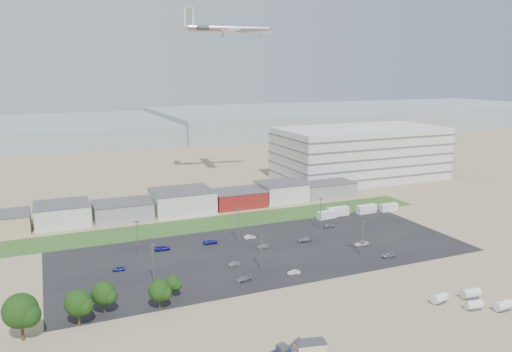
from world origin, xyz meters
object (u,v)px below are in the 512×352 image
parked_car_9 (162,248)px  airliner (229,29)px  box_trailer_a (327,215)px  parked_car_2 (388,255)px  parked_car_4 (234,264)px  parked_car_13 (294,272)px  parked_car_6 (210,242)px  tree_far_left (21,314)px  parked_car_7 (263,246)px  parked_car_5 (119,269)px  parked_car_8 (329,226)px  parked_car_11 (250,237)px  parked_car_12 (305,240)px  portable_shed (311,348)px  storage_tank_nw (440,298)px  parked_car_0 (361,244)px  parked_car_3 (244,279)px

parked_car_9 → airliner: bearing=-26.6°
box_trailer_a → parked_car_2: (-3.91, -39.90, -0.71)m
parked_car_2 → parked_car_4: bearing=-101.9°
parked_car_13 → parked_car_6: bearing=-149.7°
tree_far_left → parked_car_7: size_ratio=3.27×
box_trailer_a → parked_car_5: 77.96m
parked_car_8 → tree_far_left: bearing=108.0°
parked_car_11 → parked_car_13: parked_car_11 is taller
parked_car_12 → box_trailer_a: bearing=138.9°
portable_shed → parked_car_8: bearing=68.5°
portable_shed → parked_car_12: bearing=74.7°
tree_far_left → parked_car_9: bearing=46.9°
parked_car_12 → parked_car_13: (-14.69, -21.04, -0.11)m
box_trailer_a → parked_car_8: (-4.77, -9.52, -0.70)m
storage_tank_nw → parked_car_13: size_ratio=1.22×
box_trailer_a → tree_far_left: bearing=-159.9°
portable_shed → parked_car_0: size_ratio=1.17×
parked_car_5 → parked_car_11: 42.89m
parked_car_3 → parked_car_7: parked_car_3 is taller
parked_car_9 → portable_shed: bearing=-162.4°
parked_car_4 → parked_car_12: (26.86, 9.64, 0.09)m
parked_car_7 → portable_shed: bearing=-12.8°
parked_car_6 → portable_shed: bearing=179.3°
parked_car_5 → parked_car_9: 17.67m
parked_car_0 → parked_car_13: (-28.74, -11.14, -0.11)m
parked_car_5 → parked_car_12: parked_car_12 is taller
parked_car_0 → parked_car_5: (-70.21, 9.11, -0.10)m
parked_car_8 → parked_car_13: 42.14m
storage_tank_nw → parked_car_4: storage_tank_nw is taller
box_trailer_a → tree_far_left: (-97.76, -47.85, 4.12)m
tree_far_left → parked_car_2: tree_far_left is taller
airliner → parked_car_4: (-34.67, -95.81, -69.43)m
portable_shed → parked_car_2: 56.68m
parked_car_0 → parked_car_13: parked_car_0 is taller
box_trailer_a → parked_car_12: (-19.28, -18.85, -0.70)m
parked_car_8 → box_trailer_a: bearing=-31.1°
storage_tank_nw → parked_car_12: storage_tank_nw is taller
parked_car_3 → parked_car_8: 51.96m
parked_car_0 → parked_car_8: bearing=177.7°
parked_car_3 → parked_car_9: (-13.76, 29.95, 0.03)m
parked_car_0 → parked_car_9: bearing=-110.3°
airliner → tree_far_left: bearing=-118.8°
parked_car_2 → tree_far_left: bearing=-82.0°
parked_car_8 → parked_car_13: size_ratio=1.17×
storage_tank_nw → parked_car_5: bearing=143.3°
portable_shed → parked_car_12: portable_shed is taller
airliner → parked_car_6: 109.12m
parked_car_11 → parked_car_3: bearing=154.0°
parked_car_8 → parked_car_12: size_ratio=0.85×
storage_tank_nw → airliner: size_ratio=0.09×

